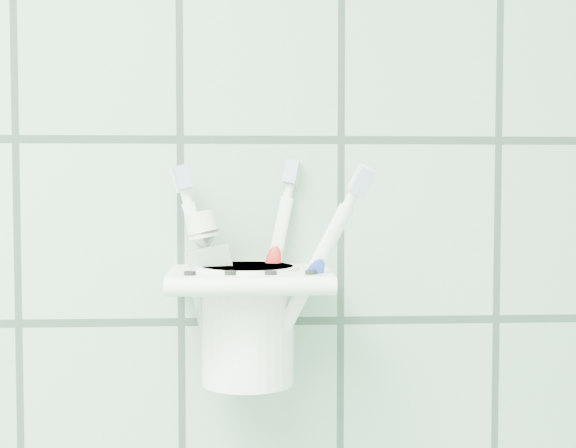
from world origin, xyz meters
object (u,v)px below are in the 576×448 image
Objects in this scene: holder_bracket at (250,280)px; toothbrush_pink at (237,265)px; toothbrush_orange at (259,258)px; cup at (248,320)px; toothbrush_blue at (252,261)px; toothpaste_tube at (230,279)px.

toothbrush_pink is at bearing -179.31° from holder_bracket.
cup is at bearing 120.29° from toothbrush_orange.
toothbrush_blue is (0.01, 0.01, 0.00)m from toothbrush_pink.
holder_bracket is 0.73× the size of toothbrush_pink.
toothpaste_tube is at bearing 143.98° from toothbrush_orange.
toothbrush_blue is 0.02m from toothbrush_orange.
toothbrush_orange is at bearing -58.35° from toothbrush_blue.
toothbrush_pink is at bearing -57.81° from toothpaste_tube.
cup is 0.05m from toothbrush_pink.
toothbrush_orange is 1.31× the size of toothpaste_tube.
holder_bracket is 0.91× the size of toothpaste_tube.
holder_bracket is at bearing -23.83° from toothbrush_pink.
toothbrush_blue is 1.28× the size of toothpaste_tube.
toothbrush_orange reaches higher than toothbrush_blue.
cup is 0.04m from toothpaste_tube.
toothbrush_orange is (0.01, -0.01, 0.06)m from cup.
holder_bracket and cup have the same top height.
holder_bracket is 0.04m from cup.
cup is at bearing 115.97° from holder_bracket.
toothbrush_pink is 0.98× the size of toothbrush_blue.
toothpaste_tube is (-0.02, 0.01, 0.00)m from holder_bracket.
toothpaste_tube is at bearing -141.96° from toothbrush_blue.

